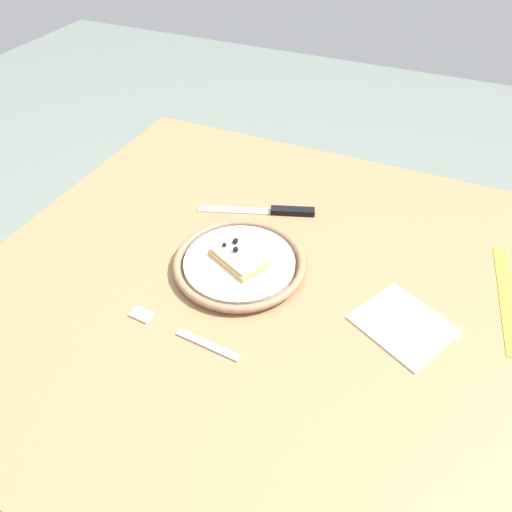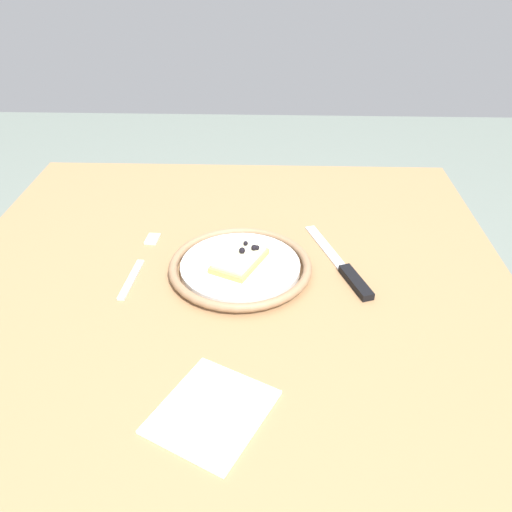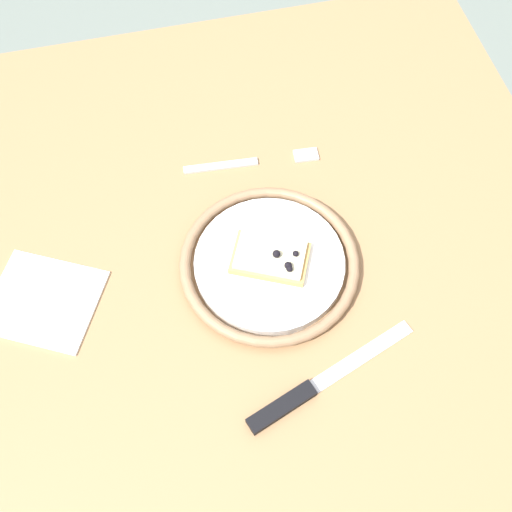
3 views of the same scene
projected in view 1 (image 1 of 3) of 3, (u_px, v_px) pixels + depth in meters
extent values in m
plane|color=slate|center=(249.00, 458.00, 1.33)|extent=(6.00, 6.00, 0.00)
cube|color=#936D47|center=(245.00, 283.00, 0.87)|extent=(0.94, 0.93, 0.04)
cylinder|color=#4C4742|center=(453.00, 320.00, 1.26)|extent=(0.05, 0.05, 0.67)
cylinder|color=#4C4742|center=(184.00, 240.00, 1.51)|extent=(0.05, 0.05, 0.67)
cylinder|color=white|center=(240.00, 264.00, 0.87)|extent=(0.20, 0.20, 0.02)
torus|color=#8C6B4C|center=(239.00, 262.00, 0.86)|extent=(0.24, 0.24, 0.01)
cube|color=tan|center=(239.00, 259.00, 0.86)|extent=(0.10, 0.12, 0.01)
cube|color=beige|center=(238.00, 255.00, 0.85)|extent=(0.09, 0.10, 0.01)
sphere|color=black|center=(235.00, 241.00, 0.87)|extent=(0.01, 0.01, 0.01)
sphere|color=black|center=(236.00, 249.00, 0.85)|extent=(0.01, 0.01, 0.01)
sphere|color=black|center=(236.00, 240.00, 0.87)|extent=(0.01, 0.01, 0.01)
sphere|color=black|center=(235.00, 242.00, 0.87)|extent=(0.01, 0.01, 0.01)
sphere|color=black|center=(224.00, 245.00, 0.86)|extent=(0.01, 0.01, 0.01)
cube|color=silver|center=(235.00, 210.00, 1.00)|extent=(0.07, 0.15, 0.00)
cube|color=black|center=(293.00, 211.00, 0.99)|extent=(0.05, 0.09, 0.01)
cube|color=beige|center=(208.00, 345.00, 0.74)|extent=(0.02, 0.11, 0.00)
cube|color=beige|center=(142.00, 315.00, 0.78)|extent=(0.02, 0.04, 0.00)
cube|color=yellow|center=(507.00, 297.00, 0.82)|extent=(0.26, 0.06, 0.00)
cube|color=white|center=(404.00, 323.00, 0.77)|extent=(0.17, 0.18, 0.00)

